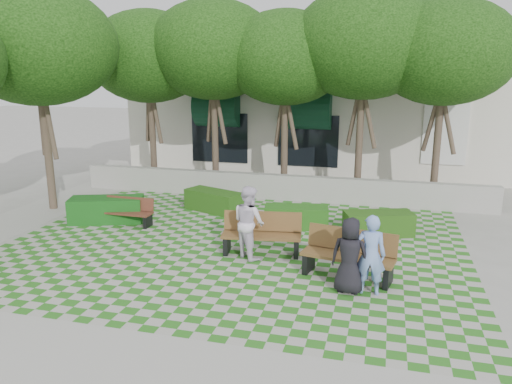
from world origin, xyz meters
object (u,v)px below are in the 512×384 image
(hedge_east, at_px, (378,224))
(person_dark, at_px, (350,256))
(bench_mid, at_px, (262,234))
(person_white, at_px, (249,222))
(bench_east, at_px, (349,255))
(person_blue, at_px, (370,255))
(hedge_west, at_px, (107,210))
(hedge_midleft, at_px, (214,201))
(hedge_midright, at_px, (296,217))
(bench_west, at_px, (128,212))

(hedge_east, bearing_deg, person_dark, -97.11)
(bench_mid, distance_m, person_dark, 2.93)
(person_dark, bearing_deg, person_white, -21.59)
(bench_east, distance_m, person_blue, 0.95)
(hedge_west, bearing_deg, hedge_midleft, 35.41)
(bench_mid, height_order, person_white, person_white)
(person_white, bearing_deg, person_blue, -165.59)
(hedge_east, bearing_deg, hedge_midright, 178.09)
(hedge_west, bearing_deg, person_dark, -22.60)
(hedge_east, height_order, hedge_midleft, hedge_midleft)
(bench_mid, relative_size, hedge_east, 1.09)
(person_blue, height_order, person_white, person_white)
(bench_west, height_order, person_dark, person_dark)
(person_blue, bearing_deg, person_dark, 6.02)
(hedge_midright, distance_m, person_dark, 4.53)
(hedge_east, xyz_separation_m, hedge_midright, (-2.37, 0.08, -0.01))
(bench_mid, distance_m, hedge_midright, 2.40)
(hedge_east, height_order, hedge_west, hedge_west)
(hedge_east, xyz_separation_m, hedge_midleft, (-5.34, 1.13, 0.01))
(person_dark, relative_size, person_white, 0.89)
(hedge_west, xyz_separation_m, person_blue, (8.04, -3.13, 0.48))
(bench_west, bearing_deg, hedge_midright, 12.91)
(hedge_midright, relative_size, person_blue, 1.08)
(hedge_midright, bearing_deg, hedge_east, -1.91)
(bench_mid, relative_size, hedge_west, 0.95)
(hedge_east, height_order, hedge_midright, hedge_east)
(bench_west, distance_m, person_blue, 7.87)
(hedge_midright, bearing_deg, bench_mid, -101.16)
(bench_east, relative_size, bench_west, 1.35)
(person_dark, bearing_deg, hedge_midleft, -39.46)
(person_dark, distance_m, person_white, 2.94)
(person_blue, bearing_deg, hedge_west, -21.23)
(bench_east, bearing_deg, hedge_west, 174.04)
(hedge_west, bearing_deg, person_blue, -21.27)
(person_dark, bearing_deg, hedge_west, -15.26)
(bench_west, bearing_deg, person_white, -19.84)
(bench_mid, relative_size, bench_west, 1.30)
(bench_west, xyz_separation_m, hedge_east, (7.34, 0.96, -0.07))
(bench_mid, distance_m, person_white, 0.58)
(bench_west, distance_m, hedge_midright, 5.08)
(bench_mid, height_order, person_blue, person_blue)
(hedge_east, distance_m, person_white, 4.06)
(hedge_west, bearing_deg, bench_mid, -15.02)
(hedge_midright, distance_m, hedge_midleft, 3.15)
(bench_east, height_order, hedge_west, bench_east)
(hedge_midleft, height_order, person_white, person_white)
(bench_east, distance_m, hedge_west, 7.92)
(bench_mid, bearing_deg, bench_west, 155.92)
(hedge_east, xyz_separation_m, person_dark, (-0.50, -4.02, 0.48))
(person_white, bearing_deg, hedge_midleft, -19.56)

